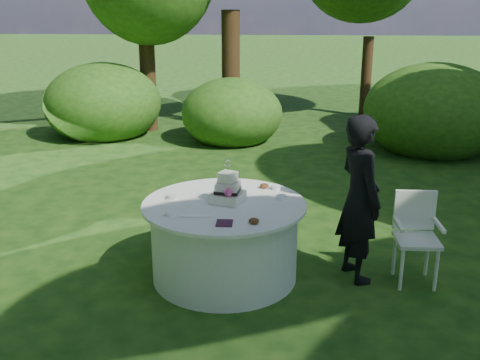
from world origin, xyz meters
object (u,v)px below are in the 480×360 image
at_px(napkins, 224,223).
at_px(chair, 416,230).
at_px(guest, 359,199).
at_px(table, 225,240).
at_px(cake, 228,191).

height_order(napkins, chair, chair).
bearing_deg(chair, guest, 177.50).
relative_size(table, chair, 1.78).
relative_size(napkins, table, 0.09).
distance_m(napkins, cake, 0.56).
bearing_deg(table, napkins, -84.59).
bearing_deg(chair, napkins, -161.69).
bearing_deg(napkins, guest, 26.47).
height_order(napkins, table, napkins).
relative_size(napkins, guest, 0.09).
bearing_deg(cake, chair, 1.10).
xyz_separation_m(napkins, chair, (1.77, 0.59, -0.26)).
bearing_deg(cake, table, -142.46).
distance_m(napkins, chair, 1.89).
bearing_deg(guest, chair, -113.08).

